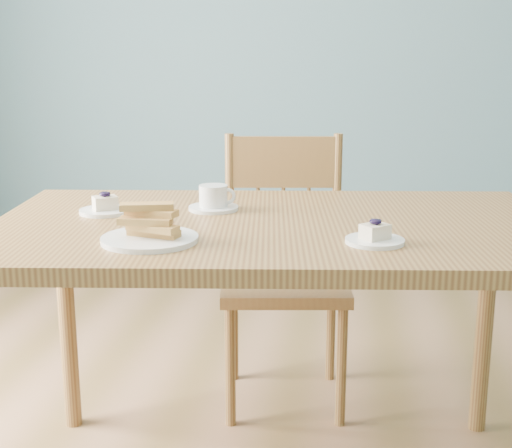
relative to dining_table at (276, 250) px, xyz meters
name	(u,v)px	position (x,y,z in m)	size (l,w,h in m)	color
room	(350,26)	(0.19, -0.14, 0.60)	(5.01, 5.01, 2.71)	#9F6E4A
dining_table	(276,250)	(0.00, 0.00, 0.00)	(1.66, 1.07, 0.84)	olive
dining_chair	(284,269)	(-0.04, 0.62, -0.25)	(0.51, 0.49, 0.99)	olive
cheesecake_plate_near	(375,237)	(0.26, -0.19, 0.10)	(0.14, 0.14, 0.06)	white
cheesecake_plate_far	(105,208)	(-0.50, 0.03, 0.10)	(0.15, 0.15, 0.06)	white
coffee_cup	(214,199)	(-0.20, 0.12, 0.11)	(0.15, 0.15, 0.07)	white
biscotti_plate	(149,230)	(-0.28, -0.26, 0.11)	(0.24, 0.24, 0.09)	white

